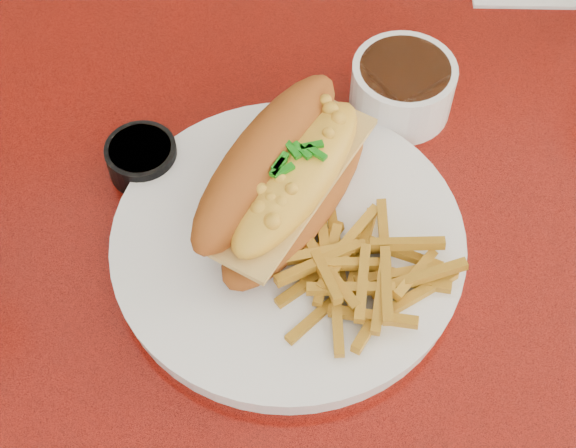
{
  "coord_description": "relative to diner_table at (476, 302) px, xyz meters",
  "views": [
    {
      "loc": [
        -0.25,
        -0.35,
        1.34
      ],
      "look_at": [
        -0.2,
        -0.01,
        0.81
      ],
      "focal_mm": 50.0,
      "sensor_mm": 36.0,
      "label": 1
    }
  ],
  "objects": [
    {
      "name": "diner_table",
      "position": [
        0.0,
        0.0,
        0.0
      ],
      "size": [
        1.23,
        0.83,
        0.77
      ],
      "color": "red",
      "rests_on": "ground"
    },
    {
      "name": "booth_bench_far",
      "position": [
        0.0,
        0.81,
        -0.32
      ],
      "size": [
        1.2,
        0.51,
        0.9
      ],
      "color": "#9A150A",
      "rests_on": "ground"
    },
    {
      "name": "dinner_plate",
      "position": [
        -0.2,
        -0.01,
        0.17
      ],
      "size": [
        0.38,
        0.38,
        0.02
      ],
      "rotation": [
        0.0,
        0.0,
        -0.41
      ],
      "color": "white",
      "rests_on": "diner_table"
    },
    {
      "name": "mac_hoagie",
      "position": [
        -0.19,
        0.03,
        0.22
      ],
      "size": [
        0.2,
        0.21,
        0.09
      ],
      "rotation": [
        0.0,
        0.0,
        0.88
      ],
      "color": "#A7531A",
      "rests_on": "dinner_plate"
    },
    {
      "name": "fries_pile",
      "position": [
        -0.15,
        -0.06,
        0.2
      ],
      "size": [
        0.12,
        0.11,
        0.03
      ],
      "primitive_type": null,
      "rotation": [
        0.0,
        0.0,
        0.12
      ],
      "color": "gold",
      "rests_on": "dinner_plate"
    },
    {
      "name": "fork",
      "position": [
        -0.13,
        -0.0,
        0.18
      ],
      "size": [
        0.02,
        0.13,
        0.0
      ],
      "rotation": [
        0.0,
        0.0,
        1.54
      ],
      "color": "#BCBCC0",
      "rests_on": "dinner_plate"
    },
    {
      "name": "gravy_ramekin",
      "position": [
        -0.07,
        0.13,
        0.19
      ],
      "size": [
        0.1,
        0.1,
        0.05
      ],
      "rotation": [
        0.0,
        0.0,
        0.07
      ],
      "color": "white",
      "rests_on": "diner_table"
    },
    {
      "name": "sauce_cup_left",
      "position": [
        -0.31,
        0.1,
        0.18
      ],
      "size": [
        0.06,
        0.06,
        0.03
      ],
      "rotation": [
        0.0,
        0.0,
        0.03
      ],
      "color": "black",
      "rests_on": "diner_table"
    }
  ]
}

